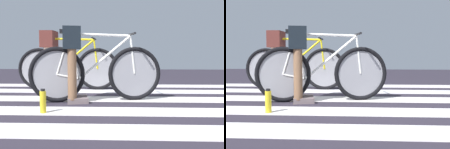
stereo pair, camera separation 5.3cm
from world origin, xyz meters
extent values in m
cube|color=#28242F|center=(0.00, 0.00, 0.01)|extent=(18.00, 14.00, 0.02)
cube|color=silver|center=(-0.09, -1.26, 0.02)|extent=(5.20, 0.44, 0.00)
cube|color=silver|center=(-0.10, -0.50, 0.02)|extent=(5.20, 0.44, 0.00)
cube|color=beige|center=(-0.09, 0.28, 0.02)|extent=(5.20, 0.44, 0.00)
cube|color=silver|center=(0.00, 1.04, 0.02)|extent=(5.20, 0.44, 0.00)
cube|color=silver|center=(-0.04, 1.79, 0.02)|extent=(5.20, 0.44, 0.00)
torus|color=black|center=(-0.72, 0.02, 0.38)|extent=(0.71, 0.20, 0.72)
torus|color=black|center=(0.28, 0.22, 0.38)|extent=(0.71, 0.20, 0.72)
cylinder|color=gray|center=(-0.72, 0.02, 0.38)|extent=(0.60, 0.13, 0.61)
cylinder|color=gray|center=(0.28, 0.22, 0.38)|extent=(0.60, 0.13, 0.61)
cylinder|color=white|center=(-0.17, 0.13, 0.89)|extent=(0.79, 0.19, 0.05)
cylinder|color=white|center=(-0.11, 0.14, 0.60)|extent=(0.69, 0.17, 0.59)
cylinder|color=white|center=(-0.50, 0.06, 0.61)|extent=(0.16, 0.06, 0.59)
cylinder|color=white|center=(-0.58, 0.05, 0.35)|extent=(0.29, 0.08, 0.09)
cylinder|color=white|center=(-0.64, 0.04, 0.64)|extent=(0.19, 0.06, 0.53)
cylinder|color=white|center=(0.25, 0.22, 0.63)|extent=(0.09, 0.05, 0.50)
cube|color=black|center=(-0.56, 0.05, 0.93)|extent=(0.25, 0.14, 0.05)
cylinder|color=black|center=(0.22, 0.21, 0.90)|extent=(0.13, 0.52, 0.03)
cylinder|color=#4C4C51|center=(-0.45, 0.08, 0.32)|extent=(0.09, 0.34, 0.02)
cylinder|color=brown|center=(-0.56, 0.20, 0.51)|extent=(0.11, 0.11, 0.87)
cylinder|color=brown|center=(-0.51, -0.08, 0.51)|extent=(0.11, 0.11, 0.87)
cube|color=black|center=(-0.53, 0.06, 0.84)|extent=(0.30, 0.45, 0.28)
cube|color=slate|center=(-0.49, 0.21, 0.06)|extent=(0.27, 0.15, 0.07)
cube|color=slate|center=(-0.44, -0.06, 0.06)|extent=(0.27, 0.15, 0.07)
torus|color=black|center=(-1.34, 1.23, 0.38)|extent=(0.72, 0.06, 0.72)
torus|color=black|center=(-0.32, 1.23, 0.38)|extent=(0.72, 0.06, 0.72)
cylinder|color=gray|center=(-1.34, 1.23, 0.38)|extent=(0.61, 0.01, 0.61)
cylinder|color=gray|center=(-0.32, 1.23, 0.38)|extent=(0.61, 0.01, 0.61)
cylinder|color=yellow|center=(-0.78, 1.23, 0.89)|extent=(0.80, 0.04, 0.05)
cylinder|color=yellow|center=(-0.72, 1.23, 0.60)|extent=(0.70, 0.04, 0.59)
cylinder|color=yellow|center=(-1.12, 1.23, 0.61)|extent=(0.15, 0.03, 0.59)
cylinder|color=yellow|center=(-1.20, 1.23, 0.35)|extent=(0.29, 0.03, 0.09)
cylinder|color=yellow|center=(-1.26, 1.23, 0.64)|extent=(0.18, 0.03, 0.53)
cylinder|color=yellow|center=(-0.35, 1.23, 0.63)|extent=(0.09, 0.03, 0.50)
cube|color=black|center=(-1.18, 1.23, 0.93)|extent=(0.24, 0.09, 0.05)
cylinder|color=black|center=(-0.38, 1.23, 0.90)|extent=(0.03, 0.52, 0.03)
cylinder|color=#4C4C51|center=(-1.06, 1.23, 0.32)|extent=(0.02, 0.34, 0.02)
cylinder|color=beige|center=(-1.15, 1.37, 0.53)|extent=(0.11, 0.11, 0.92)
cylinder|color=beige|center=(-1.15, 1.09, 0.53)|extent=(0.11, 0.11, 0.92)
cube|color=#552521|center=(-1.15, 1.23, 0.89)|extent=(0.22, 0.41, 0.28)
cube|color=#6A5A61|center=(-1.08, 1.37, 0.06)|extent=(0.26, 0.10, 0.07)
cube|color=#6A5A61|center=(-1.08, 1.09, 0.06)|extent=(0.26, 0.10, 0.07)
cylinder|color=gold|center=(-0.72, -0.62, 0.14)|extent=(0.07, 0.07, 0.24)
cylinder|color=black|center=(-0.72, -0.62, 0.27)|extent=(0.05, 0.05, 0.02)
camera|label=1|loc=(0.14, -3.42, 0.66)|focal=43.80mm
camera|label=2|loc=(0.19, -3.42, 0.66)|focal=43.80mm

